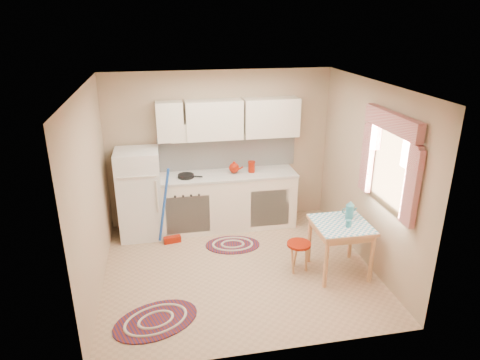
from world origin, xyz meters
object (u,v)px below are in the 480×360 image
at_px(fridge, 140,194).
at_px(base_cabinets, 225,201).
at_px(table, 339,248).
at_px(stool, 298,257).

xyz_separation_m(fridge, base_cabinets, (1.34, 0.05, -0.26)).
relative_size(fridge, base_cabinets, 0.62).
xyz_separation_m(fridge, table, (2.63, -1.57, -0.34)).
height_order(base_cabinets, stool, base_cabinets).
relative_size(fridge, stool, 3.33).
bearing_deg(stool, table, -13.47).
height_order(table, stool, table).
height_order(fridge, base_cabinets, fridge).
bearing_deg(base_cabinets, stool, -63.01).
bearing_deg(table, fridge, 149.09).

